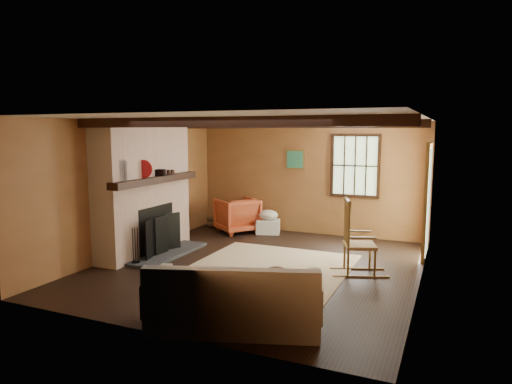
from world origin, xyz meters
The scene contains 10 objects.
ground centered at (0.00, 0.00, 0.00)m, with size 5.50×5.50×0.00m, color black.
room_envelope centered at (0.22, 0.26, 1.63)m, with size 5.02×5.52×2.44m.
fireplace centered at (-2.23, 0.00, 1.10)m, with size 1.02×2.30×2.40m.
rug centered at (0.20, -0.20, 0.00)m, with size 2.50×3.00×0.01m, color tan.
rocking_chair centered at (1.55, 0.26, 0.50)m, with size 0.95×0.71×1.18m.
sofa centered at (0.70, -2.27, 0.28)m, with size 2.10×1.42×0.78m.
firewood_pile centered at (-1.93, 2.40, 0.14)m, with size 0.75×0.14×0.27m.
laundry_basket centered at (-0.76, 2.33, 0.15)m, with size 0.50×0.38×0.30m, color white.
basket_pillow centered at (-0.76, 2.33, 0.41)m, with size 0.44×0.35×0.22m, color beige.
armchair centered at (-1.44, 2.18, 0.38)m, with size 0.81×0.83×0.76m, color #BF6026.
Camera 1 is at (2.87, -6.68, 2.21)m, focal length 32.00 mm.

